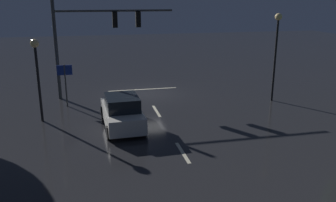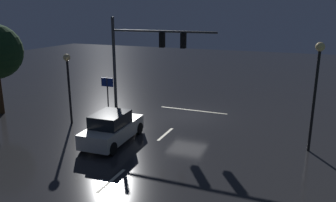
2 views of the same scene
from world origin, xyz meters
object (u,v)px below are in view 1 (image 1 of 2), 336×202
(traffic_signal_assembly, at_px, (94,30))
(street_lamp_right_kerb, at_px, (37,64))
(route_sign, at_px, (65,76))
(street_lamp_left_kerb, at_px, (276,41))
(car_approaching, at_px, (122,112))

(traffic_signal_assembly, bearing_deg, street_lamp_right_kerb, 54.48)
(traffic_signal_assembly, height_order, street_lamp_right_kerb, traffic_signal_assembly)
(traffic_signal_assembly, distance_m, route_sign, 3.72)
(street_lamp_right_kerb, bearing_deg, street_lamp_left_kerb, -176.36)
(car_approaching, xyz_separation_m, street_lamp_right_kerb, (4.17, -1.87, 2.36))
(traffic_signal_assembly, relative_size, route_sign, 2.94)
(traffic_signal_assembly, distance_m, street_lamp_right_kerb, 5.57)
(street_lamp_right_kerb, distance_m, route_sign, 3.06)
(traffic_signal_assembly, height_order, street_lamp_left_kerb, traffic_signal_assembly)
(car_approaching, distance_m, route_sign, 5.40)
(traffic_signal_assembly, distance_m, car_approaching, 7.32)
(car_approaching, height_order, street_lamp_right_kerb, street_lamp_right_kerb)
(car_approaching, bearing_deg, street_lamp_left_kerb, -164.52)
(car_approaching, relative_size, street_lamp_left_kerb, 0.80)
(route_sign, bearing_deg, car_approaching, 124.10)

